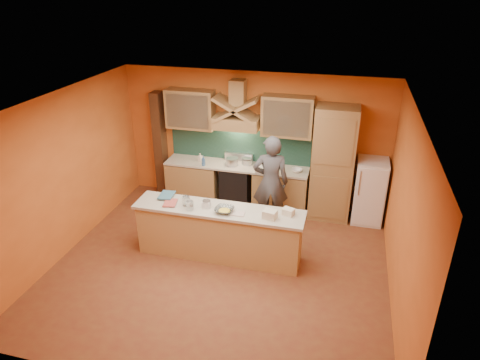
% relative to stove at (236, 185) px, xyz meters
% --- Properties ---
extents(floor, '(5.50, 5.00, 0.01)m').
position_rel_stove_xyz_m(floor, '(0.30, -2.20, -0.45)').
color(floor, brown).
rests_on(floor, ground).
extents(ceiling, '(5.50, 5.00, 0.01)m').
position_rel_stove_xyz_m(ceiling, '(0.30, -2.20, 2.35)').
color(ceiling, white).
rests_on(ceiling, wall_back).
extents(wall_back, '(5.50, 0.02, 2.80)m').
position_rel_stove_xyz_m(wall_back, '(0.30, 0.30, 0.95)').
color(wall_back, orange).
rests_on(wall_back, floor).
extents(wall_front, '(5.50, 0.02, 2.80)m').
position_rel_stove_xyz_m(wall_front, '(0.30, -4.70, 0.95)').
color(wall_front, orange).
rests_on(wall_front, floor).
extents(wall_left, '(0.02, 5.00, 2.80)m').
position_rel_stove_xyz_m(wall_left, '(-2.45, -2.20, 0.95)').
color(wall_left, orange).
rests_on(wall_left, floor).
extents(wall_right, '(0.02, 5.00, 2.80)m').
position_rel_stove_xyz_m(wall_right, '(3.05, -2.20, 0.95)').
color(wall_right, orange).
rests_on(wall_right, floor).
extents(base_cabinet_left, '(1.10, 0.60, 0.86)m').
position_rel_stove_xyz_m(base_cabinet_left, '(-0.95, 0.00, -0.02)').
color(base_cabinet_left, '#9F7949').
rests_on(base_cabinet_left, floor).
extents(base_cabinet_right, '(1.10, 0.60, 0.86)m').
position_rel_stove_xyz_m(base_cabinet_right, '(0.95, 0.00, -0.02)').
color(base_cabinet_right, '#9F7949').
rests_on(base_cabinet_right, floor).
extents(counter_top, '(3.00, 0.62, 0.04)m').
position_rel_stove_xyz_m(counter_top, '(-0.00, 0.00, 0.45)').
color(counter_top, '#B6AC9A').
rests_on(counter_top, base_cabinet_left).
extents(stove, '(0.60, 0.58, 0.90)m').
position_rel_stove_xyz_m(stove, '(0.00, 0.00, 0.00)').
color(stove, black).
rests_on(stove, floor).
extents(backsplash, '(3.00, 0.03, 0.70)m').
position_rel_stove_xyz_m(backsplash, '(-0.00, 0.28, 0.80)').
color(backsplash, '#19382F').
rests_on(backsplash, wall_back).
extents(range_hood, '(0.92, 0.50, 0.24)m').
position_rel_stove_xyz_m(range_hood, '(0.00, 0.05, 1.37)').
color(range_hood, '#9F7949').
rests_on(range_hood, wall_back).
extents(hood_chimney, '(0.30, 0.30, 0.50)m').
position_rel_stove_xyz_m(hood_chimney, '(0.00, 0.15, 1.95)').
color(hood_chimney, '#9F7949').
rests_on(hood_chimney, wall_back).
extents(upper_cabinet_left, '(1.00, 0.35, 0.80)m').
position_rel_stove_xyz_m(upper_cabinet_left, '(-1.00, 0.12, 1.55)').
color(upper_cabinet_left, '#9F7949').
rests_on(upper_cabinet_left, wall_back).
extents(upper_cabinet_right, '(1.00, 0.35, 0.80)m').
position_rel_stove_xyz_m(upper_cabinet_right, '(1.00, 0.12, 1.55)').
color(upper_cabinet_right, '#9F7949').
rests_on(upper_cabinet_right, wall_back).
extents(pantry_column, '(0.80, 0.60, 2.30)m').
position_rel_stove_xyz_m(pantry_column, '(1.95, 0.00, 0.70)').
color(pantry_column, '#9F7949').
rests_on(pantry_column, floor).
extents(fridge, '(0.58, 0.60, 1.30)m').
position_rel_stove_xyz_m(fridge, '(2.70, 0.00, 0.20)').
color(fridge, white).
rests_on(fridge, floor).
extents(trim_column_left, '(0.20, 0.30, 2.30)m').
position_rel_stove_xyz_m(trim_column_left, '(-1.75, 0.15, 0.70)').
color(trim_column_left, '#472816').
rests_on(trim_column_left, floor).
extents(island_body, '(2.80, 0.55, 0.88)m').
position_rel_stove_xyz_m(island_body, '(0.20, -1.90, -0.01)').
color(island_body, tan).
rests_on(island_body, floor).
extents(island_top, '(2.90, 0.62, 0.05)m').
position_rel_stove_xyz_m(island_top, '(0.20, -1.90, 0.47)').
color(island_top, '#B6AC9A').
rests_on(island_top, island_body).
extents(person, '(0.74, 0.55, 1.86)m').
position_rel_stove_xyz_m(person, '(0.85, -0.67, 0.48)').
color(person, '#4C4C51').
rests_on(person, floor).
extents(pot_large, '(0.29, 0.29, 0.15)m').
position_rel_stove_xyz_m(pot_large, '(-0.08, -0.03, 0.53)').
color(pot_large, '#BABBC2').
rests_on(pot_large, stove).
extents(pot_small, '(0.24, 0.24, 0.14)m').
position_rel_stove_xyz_m(pot_small, '(0.21, 0.09, 0.52)').
color(pot_small, '#B1B0B7').
rests_on(pot_small, stove).
extents(soap_bottle_a, '(0.10, 0.10, 0.17)m').
position_rel_stove_xyz_m(soap_bottle_a, '(-0.79, 0.02, 0.55)').
color(soap_bottle_a, silver).
rests_on(soap_bottle_a, counter_top).
extents(soap_bottle_b, '(0.11, 0.11, 0.22)m').
position_rel_stove_xyz_m(soap_bottle_b, '(-0.64, -0.20, 0.58)').
color(soap_bottle_b, '#345C90').
rests_on(soap_bottle_b, counter_top).
extents(bowl_back, '(0.27, 0.27, 0.07)m').
position_rel_stove_xyz_m(bowl_back, '(1.26, -0.04, 0.50)').
color(bowl_back, silver).
rests_on(bowl_back, counter_top).
extents(dish_rack, '(0.32, 0.28, 0.10)m').
position_rel_stove_xyz_m(dish_rack, '(0.57, -0.18, 0.52)').
color(dish_rack, silver).
rests_on(dish_rack, counter_top).
extents(book_lower, '(0.27, 0.33, 0.03)m').
position_rel_stove_xyz_m(book_lower, '(-0.75, -1.97, 0.51)').
color(book_lower, '#B0483E').
rests_on(book_lower, island_top).
extents(book_upper, '(0.27, 0.35, 0.03)m').
position_rel_stove_xyz_m(book_upper, '(-0.92, -1.74, 0.53)').
color(book_upper, '#3A6980').
rests_on(book_upper, island_top).
extents(jar_large, '(0.13, 0.13, 0.16)m').
position_rel_stove_xyz_m(jar_large, '(-0.36, -1.93, 0.58)').
color(jar_large, silver).
rests_on(jar_large, island_top).
extents(jar_small, '(0.15, 0.15, 0.15)m').
position_rel_stove_xyz_m(jar_small, '(-0.25, -2.05, 0.57)').
color(jar_small, silver).
rests_on(jar_small, island_top).
extents(kitchen_scale, '(0.14, 0.14, 0.11)m').
position_rel_stove_xyz_m(kitchen_scale, '(-0.01, -1.90, 0.55)').
color(kitchen_scale, silver).
rests_on(kitchen_scale, island_top).
extents(mixing_bowl, '(0.33, 0.33, 0.08)m').
position_rel_stove_xyz_m(mixing_bowl, '(0.33, -1.99, 0.53)').
color(mixing_bowl, silver).
rests_on(mixing_bowl, island_top).
extents(cloth, '(0.22, 0.17, 0.01)m').
position_rel_stove_xyz_m(cloth, '(0.56, -2.00, 0.50)').
color(cloth, beige).
rests_on(cloth, island_top).
extents(grocery_bag_a, '(0.24, 0.21, 0.14)m').
position_rel_stove_xyz_m(grocery_bag_a, '(1.09, -2.00, 0.56)').
color(grocery_bag_a, beige).
rests_on(grocery_bag_a, island_top).
extents(grocery_bag_b, '(0.22, 0.19, 0.11)m').
position_rel_stove_xyz_m(grocery_bag_b, '(1.36, -1.81, 0.55)').
color(grocery_bag_b, beige).
rests_on(grocery_bag_b, island_top).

